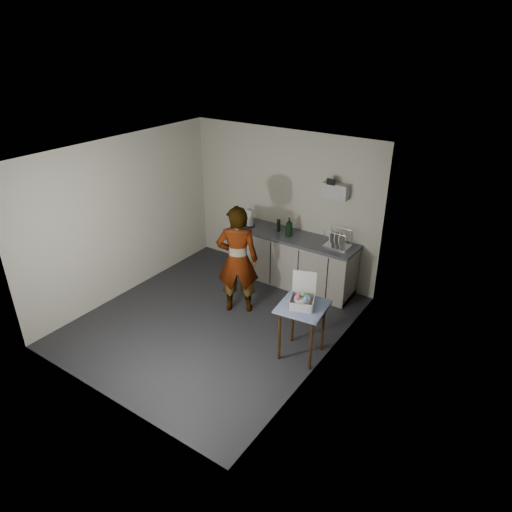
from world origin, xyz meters
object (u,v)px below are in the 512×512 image
Objects in this scene: standing_man at (238,260)px; dish_rack at (337,243)px; bakery_box at (302,299)px; kitchen_counter at (292,261)px; soap_bottle at (289,227)px; dark_bottle at (279,225)px; paper_towel at (250,218)px; side_table at (303,312)px; soda_can at (290,232)px.

standing_man reaches higher than dish_rack.
dish_rack is 0.91× the size of bakery_box.
standing_man reaches higher than kitchen_counter.
soap_bottle is 0.27m from dark_bottle.
kitchen_counter is at bearing -3.83° from dark_bottle.
side_table is at bearing -39.15° from paper_towel.
paper_towel reaches higher than side_table.
standing_man is at bearing -101.15° from soap_bottle.
kitchen_counter is 2.03m from bakery_box.
standing_man is 8.24× the size of dark_bottle.
standing_man is (-1.39, 0.45, 0.19)m from side_table.
side_table is 2.02m from soap_bottle.
side_table is (1.10, -1.66, 0.26)m from kitchen_counter.
dark_bottle is at bearing 174.75° from soda_can.
paper_towel is at bearing -175.23° from kitchen_counter.
standing_man is 1.28m from paper_towel.
side_table is at bearing -79.45° from dish_rack.
soap_bottle reaches higher than paper_towel.
soda_can is 0.37× the size of paper_towel.
kitchen_counter is 0.67m from dark_bottle.
bakery_box is (1.08, -1.65, 0.46)m from kitchen_counter.
standing_man reaches higher than paper_towel.
soda_can is 0.55× the size of dark_bottle.
soda_can is (-1.17, 1.65, 0.28)m from side_table.
soap_bottle is (0.23, 1.15, 0.20)m from standing_man.
dark_bottle is at bearing 123.16° from side_table.
soap_bottle is at bearing -133.37° from standing_man.
bakery_box is (-0.02, 0.00, 0.20)m from side_table.
dish_rack is (0.79, 0.03, 0.55)m from kitchen_counter.
soap_bottle is 0.86m from dish_rack.
soap_bottle is 1.97m from bakery_box.
soda_can is 0.78m from paper_towel.
soda_can is 0.86m from dish_rack.
dark_bottle is (-0.25, 0.07, -0.06)m from soap_bottle.
dark_bottle is at bearing -121.17° from standing_man.
soap_bottle is (-0.06, -0.05, 0.65)m from kitchen_counter.
paper_towel is 0.79× the size of dish_rack.
soda_can is at bearing 5.11° from paper_towel.
dark_bottle is 0.55m from paper_towel.
dish_rack is (-0.31, 1.69, 0.29)m from side_table.
soda_can is 0.25m from dark_bottle.
dish_rack is (0.85, 0.08, -0.10)m from soap_bottle.
paper_towel is 2.50m from bakery_box.
paper_towel reaches higher than dark_bottle.
kitchen_counter is at bearing -135.62° from standing_man.
dark_bottle is 0.68× the size of paper_towel.
dish_rack is at bearing 2.20° from soda_can.
dish_rack reaches higher than soda_can.
dark_bottle is at bearing 109.02° from bakery_box.
standing_man reaches higher than side_table.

